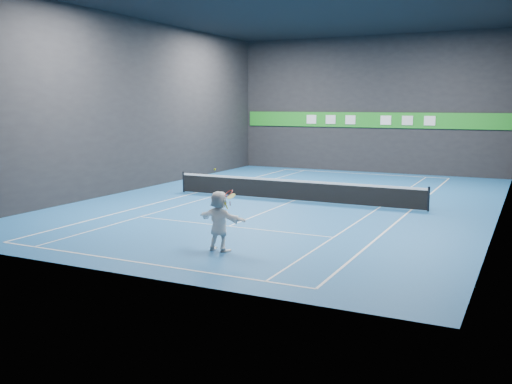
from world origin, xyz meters
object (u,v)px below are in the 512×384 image
at_px(tennis_ball, 215,169).
at_px(tennis_net, 294,189).
at_px(player, 219,221).
at_px(tennis_racket, 229,196).

distance_m(tennis_ball, tennis_net, 9.73).
distance_m(player, tennis_ball, 1.61).
bearing_deg(tennis_ball, tennis_racket, -18.00).
xyz_separation_m(tennis_net, tennis_racket, (1.80, -9.64, 1.22)).
height_order(player, tennis_ball, tennis_ball).
relative_size(tennis_net, tennis_racket, 19.31).
distance_m(player, tennis_racket, 0.88).
bearing_deg(player, tennis_racket, -162.07).
xyz_separation_m(tennis_ball, tennis_racket, (0.59, -0.19, -0.75)).
relative_size(tennis_ball, tennis_racket, 0.10).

